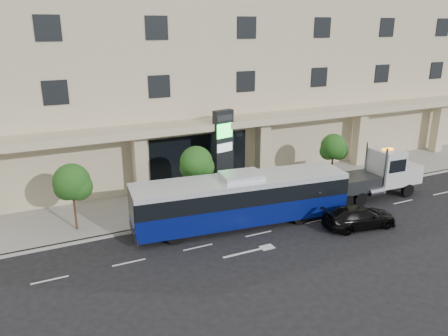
# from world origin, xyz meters

# --- Properties ---
(ground) EXTENTS (120.00, 120.00, 0.00)m
(ground) POSITION_xyz_m (0.00, 0.00, 0.00)
(ground) COLOR black
(ground) RESTS_ON ground
(sidewalk) EXTENTS (120.00, 6.00, 0.15)m
(sidewalk) POSITION_xyz_m (0.00, 5.00, 0.07)
(sidewalk) COLOR gray
(sidewalk) RESTS_ON ground
(curb) EXTENTS (120.00, 0.30, 0.15)m
(curb) POSITION_xyz_m (0.00, 2.00, 0.07)
(curb) COLOR gray
(curb) RESTS_ON ground
(convention_center) EXTENTS (60.00, 17.60, 20.00)m
(convention_center) POSITION_xyz_m (-0.00, 15.42, 9.97)
(convention_center) COLOR #C6B494
(convention_center) RESTS_ON ground
(tree_left) EXTENTS (2.27, 2.20, 4.22)m
(tree_left) POSITION_xyz_m (-9.97, 3.59, 3.11)
(tree_left) COLOR #422B19
(tree_left) RESTS_ON sidewalk
(tree_mid) EXTENTS (2.28, 2.20, 4.38)m
(tree_mid) POSITION_xyz_m (-1.97, 3.59, 3.26)
(tree_mid) COLOR #422B19
(tree_mid) RESTS_ON sidewalk
(tree_right) EXTENTS (2.10, 2.00, 4.04)m
(tree_right) POSITION_xyz_m (9.53, 3.59, 3.04)
(tree_right) COLOR #422B19
(tree_right) RESTS_ON sidewalk
(city_bus) EXTENTS (13.94, 4.32, 3.48)m
(city_bus) POSITION_xyz_m (-0.36, 0.18, 1.77)
(city_bus) COLOR black
(city_bus) RESTS_ON ground
(tow_truck) EXTENTS (8.81, 2.45, 4.00)m
(tow_truck) POSITION_xyz_m (10.82, 0.16, 1.65)
(tow_truck) COLOR #2D3033
(tow_truck) RESTS_ON ground
(black_sedan) EXTENTS (4.99, 2.57, 1.38)m
(black_sedan) POSITION_xyz_m (6.22, -3.34, 0.69)
(black_sedan) COLOR black
(black_sedan) RESTS_ON ground
(signage_pylon) EXTENTS (1.64, 0.89, 6.24)m
(signage_pylon) POSITION_xyz_m (0.93, 5.60, 3.32)
(signage_pylon) COLOR black
(signage_pylon) RESTS_ON sidewalk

